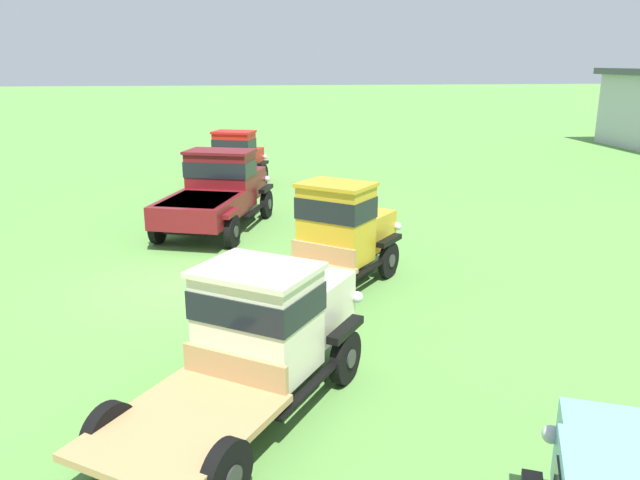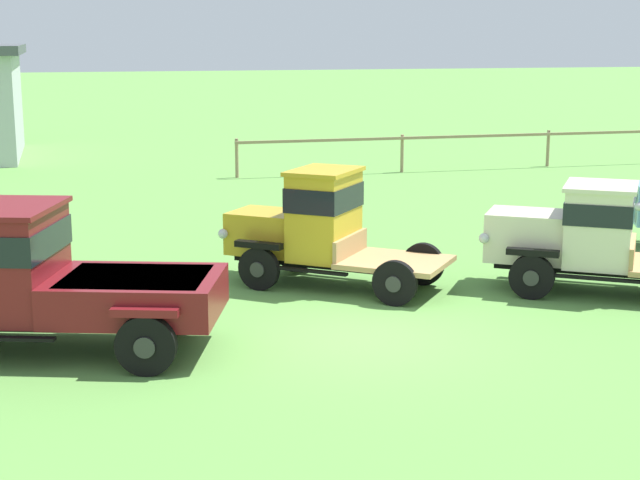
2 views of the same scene
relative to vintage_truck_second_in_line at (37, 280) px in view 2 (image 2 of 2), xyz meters
name	(u,v)px [view 2 (image 2 of 2)]	position (x,y,z in m)	size (l,w,h in m)	color
ground_plane	(361,336)	(5.11, -0.61, -1.14)	(240.00, 240.00, 0.00)	#5B9342
paddock_fence	(477,141)	(15.18, 17.84, -0.09)	(18.02, 0.34, 1.36)	#997F60
vintage_truck_second_in_line	(37,280)	(0.00, 0.00, 0.00)	(5.84, 3.61, 2.31)	black
vintage_truck_midrow_center	(316,226)	(5.24, 2.89, 0.05)	(4.46, 3.99, 2.33)	black
vintage_truck_far_side	(589,235)	(10.17, 1.03, -0.02)	(5.13, 4.16, 2.12)	black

